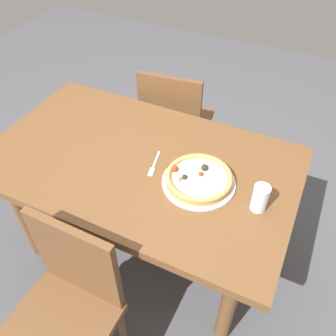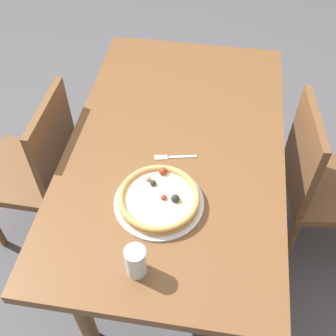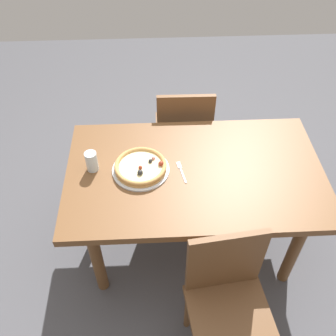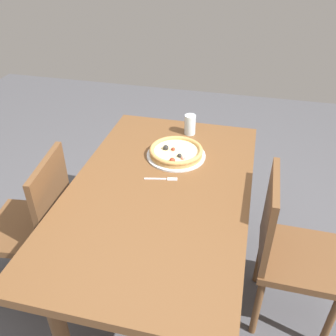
{
  "view_description": "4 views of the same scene",
  "coord_description": "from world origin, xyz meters",
  "px_view_note": "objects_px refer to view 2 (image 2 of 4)",
  "views": [
    {
      "loc": [
        -0.64,
        1.03,
        1.85
      ],
      "look_at": [
        -0.15,
        0.01,
        0.75
      ],
      "focal_mm": 37.87,
      "sensor_mm": 36.0,
      "label": 1
    },
    {
      "loc": [
        -1.15,
        -0.15,
        1.94
      ],
      "look_at": [
        -0.15,
        0.01,
        0.75
      ],
      "focal_mm": 44.34,
      "sensor_mm": 36.0,
      "label": 2
    },
    {
      "loc": [
        -0.22,
        -1.44,
        2.26
      ],
      "look_at": [
        -0.15,
        0.01,
        0.75
      ],
      "focal_mm": 40.25,
      "sensor_mm": 36.0,
      "label": 3
    },
    {
      "loc": [
        1.33,
        0.37,
        1.79
      ],
      "look_at": [
        -0.15,
        0.01,
        0.75
      ],
      "focal_mm": 38.8,
      "sensor_mm": 36.0,
      "label": 4
    }
  ],
  "objects_px": {
    "dining_table": "(176,159)",
    "pizza": "(159,198)",
    "drinking_glass": "(136,261)",
    "fork": "(172,157)",
    "chair_far": "(38,167)",
    "chair_near": "(320,182)",
    "plate": "(159,202)"
  },
  "relations": [
    {
      "from": "pizza",
      "to": "drinking_glass",
      "type": "height_order",
      "value": "drinking_glass"
    },
    {
      "from": "chair_near",
      "to": "dining_table",
      "type": "bearing_deg",
      "value": -87.1
    },
    {
      "from": "chair_near",
      "to": "fork",
      "type": "distance_m",
      "value": 0.73
    },
    {
      "from": "dining_table",
      "to": "drinking_glass",
      "type": "distance_m",
      "value": 0.59
    },
    {
      "from": "chair_far",
      "to": "plate",
      "type": "xyz_separation_m",
      "value": [
        -0.3,
        -0.63,
        0.26
      ]
    },
    {
      "from": "chair_far",
      "to": "drinking_glass",
      "type": "height_order",
      "value": "chair_far"
    },
    {
      "from": "chair_far",
      "to": "drinking_glass",
      "type": "xyz_separation_m",
      "value": [
        -0.56,
        -0.6,
        0.32
      ]
    },
    {
      "from": "dining_table",
      "to": "fork",
      "type": "distance_m",
      "value": 0.12
    },
    {
      "from": "dining_table",
      "to": "drinking_glass",
      "type": "xyz_separation_m",
      "value": [
        -0.57,
        0.04,
        0.15
      ]
    },
    {
      "from": "chair_far",
      "to": "drinking_glass",
      "type": "relative_size",
      "value": 7.17
    },
    {
      "from": "dining_table",
      "to": "pizza",
      "type": "xyz_separation_m",
      "value": [
        -0.3,
        0.02,
        0.12
      ]
    },
    {
      "from": "dining_table",
      "to": "pizza",
      "type": "height_order",
      "value": "pizza"
    },
    {
      "from": "pizza",
      "to": "drinking_glass",
      "type": "distance_m",
      "value": 0.27
    },
    {
      "from": "chair_far",
      "to": "fork",
      "type": "bearing_deg",
      "value": -95.56
    },
    {
      "from": "plate",
      "to": "chair_near",
      "type": "bearing_deg",
      "value": -58.02
    },
    {
      "from": "chair_far",
      "to": "fork",
      "type": "relative_size",
      "value": 5.24
    },
    {
      "from": "dining_table",
      "to": "plate",
      "type": "bearing_deg",
      "value": 176.79
    },
    {
      "from": "chair_far",
      "to": "chair_near",
      "type": "bearing_deg",
      "value": -84.01
    },
    {
      "from": "chair_near",
      "to": "chair_far",
      "type": "distance_m",
      "value": 1.3
    },
    {
      "from": "chair_near",
      "to": "plate",
      "type": "bearing_deg",
      "value": -64.85
    },
    {
      "from": "dining_table",
      "to": "plate",
      "type": "xyz_separation_m",
      "value": [
        -0.3,
        0.02,
        0.1
      ]
    },
    {
      "from": "dining_table",
      "to": "fork",
      "type": "relative_size",
      "value": 8.77
    },
    {
      "from": "pizza",
      "to": "fork",
      "type": "bearing_deg",
      "value": -3.14
    },
    {
      "from": "chair_near",
      "to": "drinking_glass",
      "type": "relative_size",
      "value": 7.17
    },
    {
      "from": "dining_table",
      "to": "drinking_glass",
      "type": "height_order",
      "value": "drinking_glass"
    },
    {
      "from": "plate",
      "to": "dining_table",
      "type": "bearing_deg",
      "value": -3.21
    },
    {
      "from": "dining_table",
      "to": "fork",
      "type": "height_order",
      "value": "fork"
    },
    {
      "from": "pizza",
      "to": "chair_near",
      "type": "bearing_deg",
      "value": -58.08
    },
    {
      "from": "dining_table",
      "to": "plate",
      "type": "distance_m",
      "value": 0.32
    },
    {
      "from": "dining_table",
      "to": "chair_far",
      "type": "bearing_deg",
      "value": 90.68
    },
    {
      "from": "pizza",
      "to": "plate",
      "type": "bearing_deg",
      "value": 169.31
    },
    {
      "from": "plate",
      "to": "drinking_glass",
      "type": "relative_size",
      "value": 2.67
    }
  ]
}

